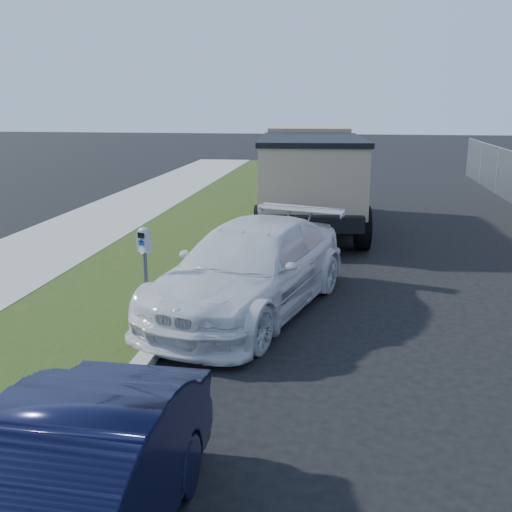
# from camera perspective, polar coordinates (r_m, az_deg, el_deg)

# --- Properties ---
(ground) EXTENTS (120.00, 120.00, 0.00)m
(ground) POSITION_cam_1_polar(r_m,az_deg,el_deg) (9.43, 7.62, -7.72)
(ground) COLOR black
(ground) RESTS_ON ground
(streetside) EXTENTS (6.12, 50.00, 0.15)m
(streetside) POSITION_cam_1_polar(r_m,az_deg,el_deg) (12.60, -18.41, -2.28)
(streetside) COLOR gray
(streetside) RESTS_ON ground
(parking_meter) EXTENTS (0.24, 0.20, 1.50)m
(parking_meter) POSITION_cam_1_polar(r_m,az_deg,el_deg) (9.61, -10.55, 0.27)
(parking_meter) COLOR #3F4247
(parking_meter) RESTS_ON ground
(white_wagon) EXTENTS (3.51, 5.62, 1.52)m
(white_wagon) POSITION_cam_1_polar(r_m,az_deg,el_deg) (10.36, -0.48, -1.10)
(white_wagon) COLOR silver
(white_wagon) RESTS_ON ground
(navy_sedan) EXTENTS (1.43, 3.95, 1.30)m
(navy_sedan) POSITION_cam_1_polar(r_m,az_deg,el_deg) (4.97, -18.22, -21.99)
(navy_sedan) COLOR black
(navy_sedan) RESTS_ON ground
(dump_truck) EXTENTS (3.33, 7.23, 2.75)m
(dump_truck) POSITION_cam_1_polar(r_m,az_deg,el_deg) (17.46, 5.12, 7.88)
(dump_truck) COLOR black
(dump_truck) RESTS_ON ground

